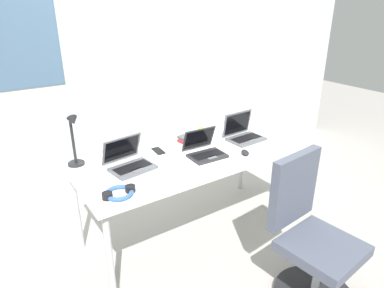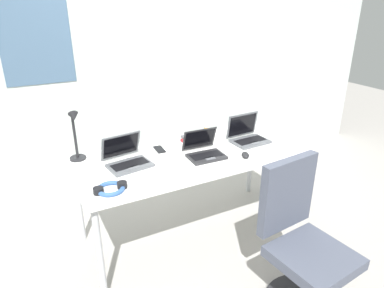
{
  "view_description": "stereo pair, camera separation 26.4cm",
  "coord_description": "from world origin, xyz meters",
  "px_view_note": "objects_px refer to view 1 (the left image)",
  "views": [
    {
      "loc": [
        -1.36,
        -2.01,
        1.85
      ],
      "look_at": [
        0.0,
        0.0,
        0.82
      ],
      "focal_mm": 32.3,
      "sensor_mm": 36.0,
      "label": 1
    },
    {
      "loc": [
        -1.13,
        -2.15,
        1.85
      ],
      "look_at": [
        0.0,
        0.0,
        0.82
      ],
      "focal_mm": 32.3,
      "sensor_mm": 36.0,
      "label": 2
    }
  ],
  "objects_px": {
    "headphones": "(119,193)",
    "laptop_mid_desk": "(205,150)",
    "desk_lamp": "(74,141)",
    "laptop_near_mouse": "(243,134)",
    "computer_mouse": "(245,153)",
    "pill_bottle": "(201,129)",
    "laptop_front_left": "(129,162)",
    "cell_phone": "(158,151)",
    "office_chair": "(310,244)",
    "book_stack": "(190,139)"
  },
  "relations": [
    {
      "from": "headphones",
      "to": "laptop_mid_desk",
      "type": "bearing_deg",
      "value": 12.86
    },
    {
      "from": "desk_lamp",
      "to": "laptop_near_mouse",
      "type": "bearing_deg",
      "value": -11.58
    },
    {
      "from": "computer_mouse",
      "to": "pill_bottle",
      "type": "xyz_separation_m",
      "value": [
        -0.02,
        0.56,
        0.02
      ]
    },
    {
      "from": "laptop_near_mouse",
      "to": "pill_bottle",
      "type": "bearing_deg",
      "value": 125.16
    },
    {
      "from": "laptop_front_left",
      "to": "computer_mouse",
      "type": "bearing_deg",
      "value": -19.34
    },
    {
      "from": "laptop_front_left",
      "to": "desk_lamp",
      "type": "bearing_deg",
      "value": 142.47
    },
    {
      "from": "cell_phone",
      "to": "computer_mouse",
      "type": "bearing_deg",
      "value": -35.4
    },
    {
      "from": "desk_lamp",
      "to": "cell_phone",
      "type": "relative_size",
      "value": 2.94
    },
    {
      "from": "cell_phone",
      "to": "office_chair",
      "type": "xyz_separation_m",
      "value": [
        0.46,
        -1.14,
        -0.35
      ]
    },
    {
      "from": "laptop_mid_desk",
      "to": "computer_mouse",
      "type": "bearing_deg",
      "value": -31.49
    },
    {
      "from": "laptop_near_mouse",
      "to": "pill_bottle",
      "type": "xyz_separation_m",
      "value": [
        -0.22,
        0.31,
        -0.0
      ]
    },
    {
      "from": "cell_phone",
      "to": "laptop_front_left",
      "type": "bearing_deg",
      "value": -152.68
    },
    {
      "from": "laptop_mid_desk",
      "to": "laptop_near_mouse",
      "type": "height_order",
      "value": "laptop_near_mouse"
    },
    {
      "from": "laptop_mid_desk",
      "to": "computer_mouse",
      "type": "distance_m",
      "value": 0.31
    },
    {
      "from": "pill_bottle",
      "to": "laptop_front_left",
      "type": "bearing_deg",
      "value": -161.67
    },
    {
      "from": "laptop_mid_desk",
      "to": "laptop_near_mouse",
      "type": "xyz_separation_m",
      "value": [
        0.47,
        0.08,
        0.0
      ]
    },
    {
      "from": "laptop_near_mouse",
      "to": "office_chair",
      "type": "distance_m",
      "value": 1.07
    },
    {
      "from": "computer_mouse",
      "to": "pill_bottle",
      "type": "bearing_deg",
      "value": 117.91
    },
    {
      "from": "desk_lamp",
      "to": "headphones",
      "type": "distance_m",
      "value": 0.57
    },
    {
      "from": "cell_phone",
      "to": "headphones",
      "type": "relative_size",
      "value": 0.64
    },
    {
      "from": "headphones",
      "to": "desk_lamp",
      "type": "bearing_deg",
      "value": 99.53
    },
    {
      "from": "computer_mouse",
      "to": "headphones",
      "type": "xyz_separation_m",
      "value": [
        -1.04,
        -0.01,
        -0.0
      ]
    },
    {
      "from": "laptop_front_left",
      "to": "cell_phone",
      "type": "distance_m",
      "value": 0.34
    },
    {
      "from": "cell_phone",
      "to": "desk_lamp",
      "type": "bearing_deg",
      "value": 174.71
    },
    {
      "from": "cell_phone",
      "to": "pill_bottle",
      "type": "distance_m",
      "value": 0.52
    },
    {
      "from": "laptop_front_left",
      "to": "office_chair",
      "type": "bearing_deg",
      "value": -52.56
    },
    {
      "from": "computer_mouse",
      "to": "desk_lamp",
      "type": "bearing_deg",
      "value": -178.81
    },
    {
      "from": "headphones",
      "to": "office_chair",
      "type": "distance_m",
      "value": 1.26
    },
    {
      "from": "laptop_mid_desk",
      "to": "office_chair",
      "type": "bearing_deg",
      "value": -76.78
    },
    {
      "from": "desk_lamp",
      "to": "computer_mouse",
      "type": "distance_m",
      "value": 1.25
    },
    {
      "from": "desk_lamp",
      "to": "book_stack",
      "type": "bearing_deg",
      "value": -3.83
    },
    {
      "from": "laptop_front_left",
      "to": "laptop_mid_desk",
      "type": "relative_size",
      "value": 1.17
    },
    {
      "from": "desk_lamp",
      "to": "computer_mouse",
      "type": "height_order",
      "value": "desk_lamp"
    },
    {
      "from": "laptop_front_left",
      "to": "office_chair",
      "type": "xyz_separation_m",
      "value": [
        0.77,
        -1.01,
        -0.39
      ]
    },
    {
      "from": "headphones",
      "to": "office_chair",
      "type": "bearing_deg",
      "value": -35.63
    },
    {
      "from": "desk_lamp",
      "to": "laptop_front_left",
      "type": "xyz_separation_m",
      "value": [
        0.3,
        -0.23,
        -0.15
      ]
    },
    {
      "from": "cell_phone",
      "to": "headphones",
      "type": "bearing_deg",
      "value": -135.87
    },
    {
      "from": "laptop_front_left",
      "to": "pill_bottle",
      "type": "relative_size",
      "value": 4.18
    },
    {
      "from": "laptop_near_mouse",
      "to": "laptop_front_left",
      "type": "bearing_deg",
      "value": 177.59
    },
    {
      "from": "laptop_mid_desk",
      "to": "laptop_near_mouse",
      "type": "bearing_deg",
      "value": 10.32
    },
    {
      "from": "office_chair",
      "to": "cell_phone",
      "type": "bearing_deg",
      "value": 112.18
    },
    {
      "from": "laptop_mid_desk",
      "to": "laptop_near_mouse",
      "type": "relative_size",
      "value": 0.91
    },
    {
      "from": "laptop_front_left",
      "to": "laptop_mid_desk",
      "type": "height_order",
      "value": "laptop_front_left"
    },
    {
      "from": "laptop_mid_desk",
      "to": "computer_mouse",
      "type": "relative_size",
      "value": 2.94
    },
    {
      "from": "laptop_near_mouse",
      "to": "book_stack",
      "type": "bearing_deg",
      "value": 152.45
    },
    {
      "from": "book_stack",
      "to": "headphones",
      "type": "bearing_deg",
      "value": -150.57
    },
    {
      "from": "laptop_near_mouse",
      "to": "headphones",
      "type": "distance_m",
      "value": 1.27
    },
    {
      "from": "cell_phone",
      "to": "pill_bottle",
      "type": "bearing_deg",
      "value": 18.55
    },
    {
      "from": "book_stack",
      "to": "laptop_front_left",
      "type": "bearing_deg",
      "value": -165.11
    },
    {
      "from": "laptop_mid_desk",
      "to": "book_stack",
      "type": "xyz_separation_m",
      "value": [
        0.06,
        0.3,
        -0.02
      ]
    }
  ]
}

